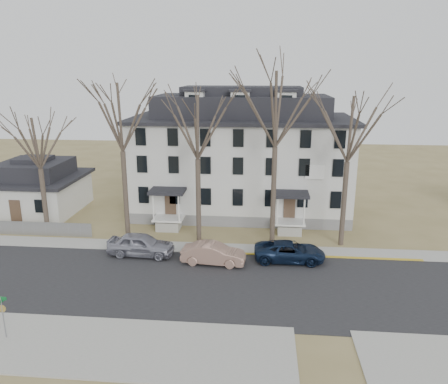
# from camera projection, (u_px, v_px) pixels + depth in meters

# --- Properties ---
(ground) EXTENTS (120.00, 120.00, 0.00)m
(ground) POSITION_uv_depth(u_px,v_px,m) (257.00, 303.00, 26.23)
(ground) COLOR olive
(ground) RESTS_ON ground
(main_road) EXTENTS (120.00, 10.00, 0.04)m
(main_road) POSITION_uv_depth(u_px,v_px,m) (258.00, 287.00, 28.15)
(main_road) COLOR #27272A
(main_road) RESTS_ON ground
(far_sidewalk) EXTENTS (120.00, 2.00, 0.08)m
(far_sidewalk) POSITION_uv_depth(u_px,v_px,m) (259.00, 250.00, 33.90)
(far_sidewalk) COLOR #A09F97
(far_sidewalk) RESTS_ON ground
(near_sidewalk_left) EXTENTS (20.00, 5.00, 0.08)m
(near_sidewalk_left) POSITION_uv_depth(u_px,v_px,m) (98.00, 347.00, 22.14)
(near_sidewalk_left) COLOR #A09F97
(near_sidewalk_left) RESTS_ON ground
(yellow_curb) EXTENTS (14.00, 0.25, 0.06)m
(yellow_curb) POSITION_uv_depth(u_px,v_px,m) (326.00, 258.00, 32.60)
(yellow_curb) COLOR gold
(yellow_curb) RESTS_ON ground
(boarding_house) EXTENTS (20.80, 12.36, 12.05)m
(boarding_house) POSITION_uv_depth(u_px,v_px,m) (241.00, 157.00, 42.16)
(boarding_house) COLOR slate
(boarding_house) RESTS_ON ground
(small_house) EXTENTS (8.70, 8.70, 5.00)m
(small_house) POSITION_uv_depth(u_px,v_px,m) (37.00, 189.00, 42.89)
(small_house) COLOR silver
(small_house) RESTS_ON ground
(fence) EXTENTS (14.00, 0.06, 1.20)m
(fence) POSITION_uv_depth(u_px,v_px,m) (13.00, 234.00, 37.18)
(fence) COLOR gray
(fence) RESTS_ON ground
(tree_far_left) EXTENTS (8.40, 8.40, 13.72)m
(tree_far_left) POSITION_uv_depth(u_px,v_px,m) (120.00, 112.00, 33.79)
(tree_far_left) COLOR #473B31
(tree_far_left) RESTS_ON ground
(tree_mid_left) EXTENTS (7.80, 7.80, 12.74)m
(tree_mid_left) POSITION_uv_depth(u_px,v_px,m) (197.00, 123.00, 33.46)
(tree_mid_left) COLOR #473B31
(tree_mid_left) RESTS_ON ground
(tree_center) EXTENTS (9.00, 9.00, 14.70)m
(tree_center) POSITION_uv_depth(u_px,v_px,m) (276.00, 104.00, 32.53)
(tree_center) COLOR #473B31
(tree_center) RESTS_ON ground
(tree_mid_right) EXTENTS (7.80, 7.80, 12.74)m
(tree_mid_right) POSITION_uv_depth(u_px,v_px,m) (350.00, 125.00, 32.45)
(tree_mid_right) COLOR #473B31
(tree_mid_right) RESTS_ON ground
(tree_bungalow) EXTENTS (6.60, 6.60, 10.78)m
(tree_bungalow) POSITION_uv_depth(u_px,v_px,m) (37.00, 140.00, 35.01)
(tree_bungalow) COLOR #473B31
(tree_bungalow) RESTS_ON ground
(car_silver) EXTENTS (5.10, 2.26, 1.70)m
(car_silver) POSITION_uv_depth(u_px,v_px,m) (141.00, 245.00, 32.76)
(car_silver) COLOR #9495A3
(car_silver) RESTS_ON ground
(car_tan) EXTENTS (4.70, 1.98, 1.51)m
(car_tan) POSITION_uv_depth(u_px,v_px,m) (213.00, 254.00, 31.37)
(car_tan) COLOR #A07968
(car_tan) RESTS_ON ground
(car_navy) EXTENTS (5.18, 2.44, 1.43)m
(car_navy) POSITION_uv_depth(u_px,v_px,m) (290.00, 252.00, 31.84)
(car_navy) COLOR #101D36
(car_navy) RESTS_ON ground
(bicycle_left) EXTENTS (1.58, 0.68, 0.81)m
(bicycle_left) POSITION_uv_depth(u_px,v_px,m) (162.00, 222.00, 38.95)
(bicycle_left) COLOR black
(bicycle_left) RESTS_ON ground
(street_sign) EXTENTS (0.69, 0.69, 2.43)m
(street_sign) POSITION_uv_depth(u_px,v_px,m) (2.00, 311.00, 22.38)
(street_sign) COLOR gray
(street_sign) RESTS_ON ground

